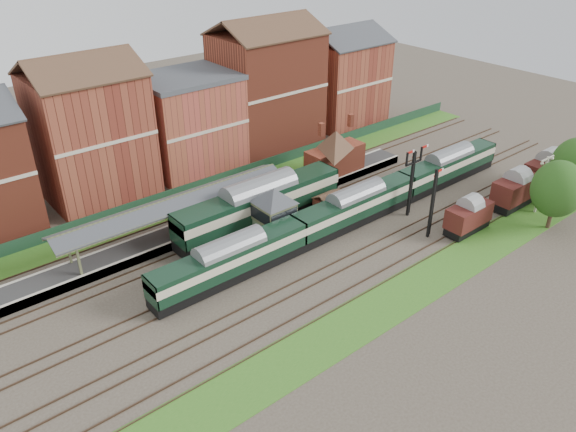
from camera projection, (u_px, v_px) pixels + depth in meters
ground at (315, 241)px, 59.79m from camera, size 160.00×160.00×0.00m
grass_back at (230, 189)px, 70.52m from camera, size 90.00×4.50×0.06m
grass_front at (402, 294)px, 51.72m from camera, size 90.00×5.00×0.06m
fence at (221, 178)px, 71.51m from camera, size 90.00×0.12×1.50m
platform at (225, 217)px, 63.32m from camera, size 55.00×3.40×1.00m
signal_box at (274, 212)px, 58.74m from camera, size 5.40×5.40×6.00m
brick_hut at (329, 206)px, 64.15m from camera, size 3.20×2.64×2.94m
station_building at (335, 151)px, 71.03m from camera, size 8.10×8.10×5.90m
canopy at (174, 201)px, 57.99m from camera, size 26.00×3.89×4.08m
semaphore_bracket at (412, 179)px, 62.49m from camera, size 3.60×0.25×8.18m
semaphore_siding at (432, 203)px, 58.59m from camera, size 1.23×0.25×8.00m
yard_lamp at (542, 181)px, 63.39m from camera, size 2.60×0.22×7.00m
town_backdrop at (187, 118)px, 73.04m from camera, size 69.00×10.00×16.00m
dmu_train at (356, 206)px, 61.94m from camera, size 50.15×2.64×3.85m
platform_railcar at (260, 203)px, 61.43m from camera, size 20.66×3.25×4.76m
goods_van_a at (468, 216)px, 60.60m from camera, size 5.60×2.43×3.40m
goods_van_b at (515, 190)px, 65.58m from camera, size 6.29×2.73×3.82m
goods_van_c at (548, 172)px, 69.50m from camera, size 6.87×2.98×4.17m
tree_near at (576, 165)px, 64.98m from camera, size 5.68×5.68×8.21m
tree_far at (557, 189)px, 59.88m from camera, size 5.47×5.47×7.98m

